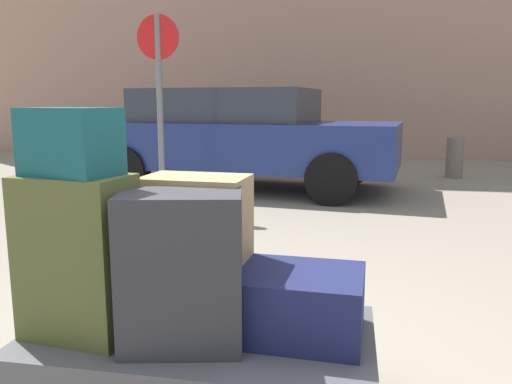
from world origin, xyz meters
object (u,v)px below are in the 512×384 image
at_px(suitcase_navy_rear_right, 298,303).
at_px(bollard_kerb_near, 455,158).
at_px(suitcase_tan_stacked_top, 197,248).
at_px(suitcase_olive_rear_left, 78,257).
at_px(suitcase_charcoal_front_left, 182,270).
at_px(parked_car, 240,136).
at_px(luggage_cart, 201,347).
at_px(no_parking_sign, 159,90).
at_px(duffel_bag_teal_topmost_pile, 71,142).

distance_m(suitcase_navy_rear_right, bollard_kerb_near, 7.24).
bearing_deg(suitcase_tan_stacked_top, suitcase_navy_rear_right, -8.82).
xyz_separation_m(suitcase_olive_rear_left, suitcase_tan_stacked_top, (0.40, 0.25, -0.01)).
relative_size(suitcase_charcoal_front_left, parked_car, 0.13).
xyz_separation_m(suitcase_charcoal_front_left, suitcase_navy_rear_right, (0.41, 0.17, -0.16)).
distance_m(luggage_cart, suitcase_tan_stacked_top, 0.39).
bearing_deg(suitcase_navy_rear_right, no_parking_sign, 120.72).
height_order(suitcase_navy_rear_right, bollard_kerb_near, bollard_kerb_near).
bearing_deg(duffel_bag_teal_topmost_pile, suitcase_olive_rear_left, 0.00).
bearing_deg(suitcase_olive_rear_left, luggage_cart, 21.88).
bearing_deg(suitcase_navy_rear_right, parked_car, 107.59).
xyz_separation_m(luggage_cart, suitcase_olive_rear_left, (-0.44, -0.12, 0.38)).
xyz_separation_m(luggage_cart, suitcase_charcoal_front_left, (-0.03, -0.13, 0.36)).
bearing_deg(no_parking_sign, luggage_cart, -67.19).
distance_m(suitcase_navy_rear_right, parked_car, 5.54).
bearing_deg(parked_car, suitcase_navy_rear_right, -75.41).
xyz_separation_m(luggage_cart, parked_car, (-1.01, 5.40, 0.49)).
relative_size(suitcase_olive_rear_left, no_parking_sign, 0.28).
height_order(duffel_bag_teal_topmost_pile, no_parking_sign, no_parking_sign).
relative_size(suitcase_olive_rear_left, suitcase_tan_stacked_top, 1.05).
bearing_deg(parked_car, bollard_kerb_near, 26.70).
xyz_separation_m(suitcase_tan_stacked_top, no_parking_sign, (-1.57, 3.71, 0.73)).
bearing_deg(suitcase_charcoal_front_left, suitcase_olive_rear_left, 166.50).
xyz_separation_m(suitcase_navy_rear_right, parked_car, (-1.39, 5.36, 0.29)).
bearing_deg(suitcase_olive_rear_left, duffel_bag_teal_topmost_pile, 0.00).
distance_m(bollard_kerb_near, no_parking_sign, 5.11).
bearing_deg(suitcase_tan_stacked_top, parked_car, 103.83).
xyz_separation_m(suitcase_tan_stacked_top, parked_car, (-0.96, 5.26, 0.12)).
height_order(suitcase_tan_stacked_top, duffel_bag_teal_topmost_pile, duffel_bag_teal_topmost_pile).
distance_m(suitcase_charcoal_front_left, duffel_bag_teal_topmost_pile, 0.62).
relative_size(luggage_cart, parked_car, 0.30).
relative_size(luggage_cart, duffel_bag_teal_topmost_pile, 4.08).
bearing_deg(luggage_cart, suitcase_tan_stacked_top, 110.44).
bearing_deg(luggage_cart, suitcase_charcoal_front_left, -102.08).
height_order(suitcase_olive_rear_left, duffel_bag_teal_topmost_pile, duffel_bag_teal_topmost_pile).
distance_m(suitcase_olive_rear_left, no_parking_sign, 4.19).
distance_m(suitcase_tan_stacked_top, no_parking_sign, 4.09).
xyz_separation_m(luggage_cart, suitcase_tan_stacked_top, (-0.05, 0.13, 0.37)).
xyz_separation_m(parked_car, no_parking_sign, (-0.60, -1.56, 0.61)).
xyz_separation_m(suitcase_olive_rear_left, no_parking_sign, (-1.17, 3.95, 0.72)).
height_order(suitcase_charcoal_front_left, suitcase_tan_stacked_top, suitcase_tan_stacked_top).
height_order(suitcase_charcoal_front_left, bollard_kerb_near, suitcase_charcoal_front_left).
relative_size(parked_car, bollard_kerb_near, 6.76).
xyz_separation_m(luggage_cart, bollard_kerb_near, (2.24, 7.03, 0.06)).
bearing_deg(no_parking_sign, suitcase_olive_rear_left, -73.52).
relative_size(duffel_bag_teal_topmost_pile, no_parking_sign, 0.15).
relative_size(suitcase_navy_rear_right, no_parking_sign, 0.22).
relative_size(suitcase_olive_rear_left, suitcase_charcoal_front_left, 1.08).
height_order(bollard_kerb_near, no_parking_sign, no_parking_sign).
height_order(suitcase_navy_rear_right, duffel_bag_teal_topmost_pile, duffel_bag_teal_topmost_pile).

